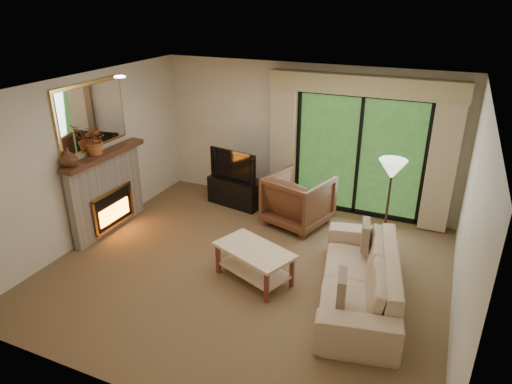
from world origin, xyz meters
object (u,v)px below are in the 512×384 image
at_px(armchair, 298,200).
at_px(coffee_table, 254,264).
at_px(media_console, 236,191).
at_px(sofa, 359,276).

relative_size(armchair, coffee_table, 0.90).
relative_size(media_console, armchair, 1.05).
distance_m(armchair, sofa, 2.21).
relative_size(sofa, coffee_table, 2.19).
bearing_deg(media_console, coffee_table, -48.15).
bearing_deg(coffee_table, armchair, 111.54).
bearing_deg(sofa, media_console, -137.49).
bearing_deg(media_console, armchair, -2.63).
xyz_separation_m(media_console, armchair, (1.32, -0.31, 0.19)).
height_order(armchair, coffee_table, armchair).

